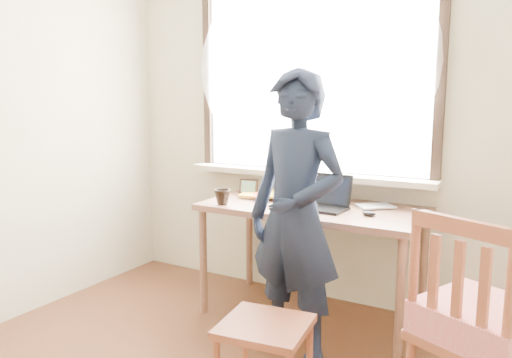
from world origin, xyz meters
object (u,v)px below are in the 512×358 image
Objects in this scene: mug_white at (296,192)px; work_chair at (265,336)px; laptop at (324,200)px; mug_dark at (222,197)px; person at (296,217)px; desk at (312,218)px; side_chair at (480,325)px.

work_chair is (0.40, -1.18, -0.47)m from mug_white.
laptop is 0.67m from mug_dark.
person is at bearing -21.32° from mug_dark.
mug_dark is (-0.63, -0.23, -0.00)m from laptop.
desk is 1.09m from work_chair.
person reaches higher than mug_dark.
side_chair is at bearing 12.96° from work_chair.
mug_white is 1.65m from side_chair.
desk is 0.55m from person.
desk is 0.28m from mug_white.
mug_white is 0.54m from mug_dark.
side_chair is (0.91, 0.21, 0.18)m from work_chair.
mug_dark is at bearing -128.54° from mug_white.
desk is 1.41× the size of side_chair.
laptop is at bearing -34.10° from mug_white.
work_chair is at bearing -70.98° from person.
mug_white is (-0.29, 0.20, -0.01)m from laptop.
laptop is 1.09m from work_chair.
side_chair is (1.65, -0.54, -0.29)m from mug_dark.
laptop is (0.09, -0.03, 0.13)m from desk.
side_chair reaches higher than mug_dark.
desk is 1.38m from side_chair.
person reaches higher than desk.
side_chair is at bearing -18.25° from mug_dark.
desk is at bearing 144.13° from side_chair.
mug_dark is at bearing 134.53° from work_chair.
mug_dark is at bearing 161.75° from side_chair.
desk is at bearing 26.08° from mug_dark.
laptop is at bearing -19.95° from desk.
laptop is 1.31m from side_chair.
person reaches higher than work_chair.
side_chair is at bearing -36.45° from mug_white.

